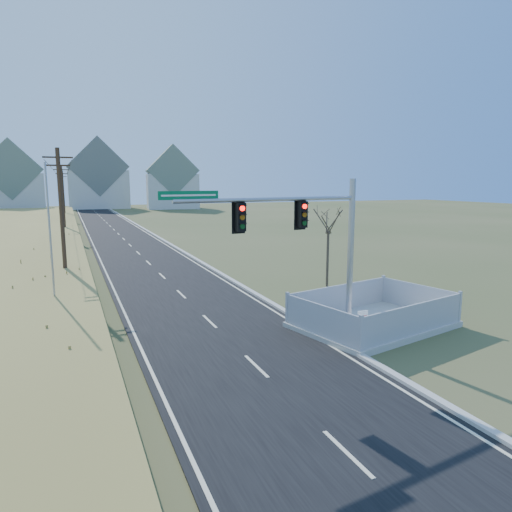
{
  "coord_description": "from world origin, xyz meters",
  "views": [
    {
      "loc": [
        -6.19,
        -16.9,
        6.83
      ],
      "look_at": [
        1.95,
        2.71,
        3.4
      ],
      "focal_mm": 32.0,
      "sensor_mm": 36.0,
      "label": 1
    }
  ],
  "objects_px": {
    "fence_enclosure": "(373,321)",
    "flagpole": "(52,260)",
    "bare_tree": "(329,219)",
    "open_sign": "(363,318)",
    "traffic_signal_mast": "(316,244)"
  },
  "relations": [
    {
      "from": "traffic_signal_mast",
      "to": "fence_enclosure",
      "type": "distance_m",
      "value": 5.61
    },
    {
      "from": "flagpole",
      "to": "open_sign",
      "type": "bearing_deg",
      "value": -24.85
    },
    {
      "from": "bare_tree",
      "to": "open_sign",
      "type": "bearing_deg",
      "value": -109.54
    },
    {
      "from": "fence_enclosure",
      "to": "flagpole",
      "type": "distance_m",
      "value": 15.84
    },
    {
      "from": "traffic_signal_mast",
      "to": "open_sign",
      "type": "distance_m",
      "value": 5.52
    },
    {
      "from": "flagpole",
      "to": "bare_tree",
      "type": "bearing_deg",
      "value": 5.24
    },
    {
      "from": "open_sign",
      "to": "bare_tree",
      "type": "xyz_separation_m",
      "value": [
        2.8,
        7.89,
        4.13
      ]
    },
    {
      "from": "fence_enclosure",
      "to": "open_sign",
      "type": "bearing_deg",
      "value": 104.09
    },
    {
      "from": "fence_enclosure",
      "to": "open_sign",
      "type": "height_order",
      "value": "fence_enclosure"
    },
    {
      "from": "fence_enclosure",
      "to": "bare_tree",
      "type": "distance_m",
      "value": 9.71
    },
    {
      "from": "flagpole",
      "to": "bare_tree",
      "type": "distance_m",
      "value": 16.68
    },
    {
      "from": "traffic_signal_mast",
      "to": "fence_enclosure",
      "type": "height_order",
      "value": "traffic_signal_mast"
    },
    {
      "from": "open_sign",
      "to": "flagpole",
      "type": "relative_size",
      "value": 0.09
    },
    {
      "from": "fence_enclosure",
      "to": "flagpole",
      "type": "relative_size",
      "value": 1.03
    },
    {
      "from": "traffic_signal_mast",
      "to": "flagpole",
      "type": "bearing_deg",
      "value": 134.65
    }
  ]
}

